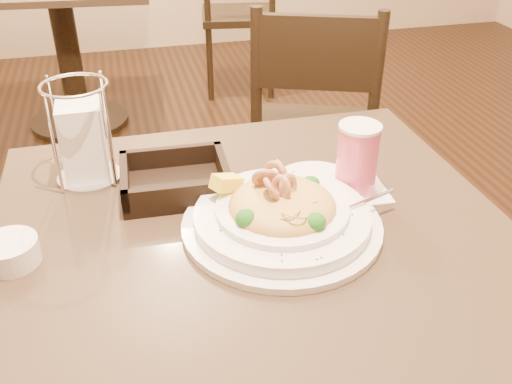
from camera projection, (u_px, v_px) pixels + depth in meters
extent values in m
cube|color=#4B3C2A|center=(259.00, 245.00, 0.98)|extent=(0.90, 0.90, 0.03)
cylinder|color=black|center=(80.00, 120.00, 3.14)|extent=(0.52, 0.52, 0.03)
cylinder|color=black|center=(69.00, 56.00, 2.94)|extent=(0.12, 0.12, 0.70)
cube|color=black|center=(313.00, 134.00, 2.01)|extent=(0.54, 0.54, 0.04)
cylinder|color=black|center=(357.00, 169.00, 2.27)|extent=(0.04, 0.04, 0.43)
cylinder|color=black|center=(267.00, 164.00, 2.30)|extent=(0.04, 0.04, 0.43)
cylinder|color=black|center=(360.00, 221.00, 1.96)|extent=(0.04, 0.04, 0.43)
cylinder|color=black|center=(256.00, 214.00, 2.00)|extent=(0.04, 0.04, 0.43)
cylinder|color=black|center=(375.00, 88.00, 1.71)|extent=(0.04, 0.04, 0.46)
cylinder|color=black|center=(256.00, 83.00, 1.74)|extent=(0.04, 0.04, 0.46)
cube|color=black|center=(317.00, 53.00, 1.67)|extent=(0.35, 0.16, 0.22)
cube|color=black|center=(238.00, 15.00, 3.35)|extent=(0.48, 0.48, 0.04)
cylinder|color=black|center=(265.00, 44.00, 3.64)|extent=(0.04, 0.04, 0.43)
cylinder|color=black|center=(209.00, 46.00, 3.61)|extent=(0.04, 0.04, 0.43)
cylinder|color=black|center=(271.00, 63.00, 3.34)|extent=(0.04, 0.04, 0.43)
cylinder|color=black|center=(210.00, 65.00, 3.31)|extent=(0.04, 0.04, 0.43)
cylinder|color=white|center=(282.00, 225.00, 0.99)|extent=(0.35, 0.35, 0.01)
cylinder|color=white|center=(282.00, 217.00, 0.98)|extent=(0.30, 0.30, 0.02)
cylinder|color=white|center=(282.00, 209.00, 0.97)|extent=(0.23, 0.23, 0.01)
ellipsoid|color=#BD9945|center=(282.00, 206.00, 0.97)|extent=(0.19, 0.19, 0.06)
cube|color=#FFF135|center=(227.00, 183.00, 1.00)|extent=(0.07, 0.06, 0.04)
cube|color=silver|center=(365.00, 201.00, 1.00)|extent=(0.13, 0.04, 0.01)
cube|color=silver|center=(327.00, 205.00, 0.98)|extent=(0.04, 0.03, 0.00)
torus|color=#BD9945|center=(287.00, 212.00, 0.91)|extent=(0.06, 0.06, 0.02)
torus|color=#BD9945|center=(270.00, 181.00, 0.98)|extent=(0.04, 0.03, 0.03)
torus|color=#BD9945|center=(282.00, 194.00, 0.96)|extent=(0.05, 0.05, 0.02)
torus|color=#BD9945|center=(281.00, 198.00, 0.97)|extent=(0.05, 0.05, 0.02)
torus|color=#BD9945|center=(271.00, 191.00, 0.96)|extent=(0.06, 0.06, 0.02)
torus|color=#BD9945|center=(280.00, 197.00, 0.98)|extent=(0.03, 0.04, 0.03)
torus|color=#BD9945|center=(294.00, 215.00, 0.91)|extent=(0.06, 0.06, 0.02)
torus|color=#BD9945|center=(264.00, 197.00, 0.95)|extent=(0.04, 0.04, 0.01)
torus|color=#BD9945|center=(276.00, 213.00, 0.92)|extent=(0.05, 0.05, 0.03)
torus|color=#BD9945|center=(284.00, 191.00, 0.95)|extent=(0.04, 0.04, 0.01)
torus|color=#BD9945|center=(290.00, 212.00, 0.93)|extent=(0.06, 0.07, 0.04)
torus|color=#BD9945|center=(309.00, 204.00, 0.95)|extent=(0.05, 0.04, 0.04)
torus|color=#BD9945|center=(309.00, 202.00, 0.95)|extent=(0.05, 0.05, 0.01)
torus|color=#BD9945|center=(279.00, 194.00, 0.98)|extent=(0.05, 0.05, 0.04)
torus|color=#BD9945|center=(282.00, 198.00, 0.96)|extent=(0.05, 0.05, 0.02)
torus|color=tan|center=(276.00, 171.00, 0.98)|extent=(0.05, 0.05, 0.04)
torus|color=tan|center=(271.00, 189.00, 0.93)|extent=(0.03, 0.04, 0.04)
torus|color=tan|center=(264.00, 179.00, 0.96)|extent=(0.05, 0.04, 0.04)
torus|color=tan|center=(282.00, 171.00, 0.98)|extent=(0.03, 0.04, 0.04)
torus|color=tan|center=(281.00, 188.00, 0.94)|extent=(0.04, 0.05, 0.04)
torus|color=tan|center=(269.00, 178.00, 0.96)|extent=(0.05, 0.04, 0.04)
torus|color=tan|center=(288.00, 186.00, 0.94)|extent=(0.05, 0.04, 0.04)
ellipsoid|color=#164F12|center=(311.00, 183.00, 1.01)|extent=(0.03, 0.03, 0.02)
ellipsoid|color=#164F12|center=(264.00, 179.00, 1.03)|extent=(0.04, 0.04, 0.03)
ellipsoid|color=#164F12|center=(247.00, 218.00, 0.92)|extent=(0.04, 0.04, 0.03)
ellipsoid|color=#164F12|center=(315.00, 222.00, 0.91)|extent=(0.04, 0.04, 0.03)
cube|color=#266619|center=(271.00, 172.00, 1.09)|extent=(0.00, 0.00, 0.00)
cube|color=#266619|center=(353.00, 214.00, 0.97)|extent=(0.00, 0.00, 0.00)
cube|color=#266619|center=(321.00, 257.00, 0.87)|extent=(0.00, 0.00, 0.00)
cube|color=#266619|center=(317.00, 259.00, 0.86)|extent=(0.00, 0.00, 0.00)
cube|color=#266619|center=(220.00, 230.00, 0.93)|extent=(0.00, 0.00, 0.00)
cube|color=#266619|center=(282.00, 255.00, 0.87)|extent=(0.00, 0.00, 0.00)
cube|color=#266619|center=(344.00, 235.00, 0.92)|extent=(0.00, 0.00, 0.00)
cube|color=#266619|center=(236.00, 186.00, 1.05)|extent=(0.00, 0.00, 0.00)
cube|color=#266619|center=(282.00, 261.00, 0.86)|extent=(0.00, 0.00, 0.00)
cube|color=#266619|center=(293.00, 172.00, 1.09)|extent=(0.00, 0.00, 0.00)
cube|color=white|center=(354.00, 189.00, 1.10)|extent=(0.13, 0.13, 0.00)
cylinder|color=#E65179|center=(357.00, 159.00, 1.07)|extent=(0.08, 0.08, 0.13)
cylinder|color=white|center=(360.00, 127.00, 1.03)|extent=(0.08, 0.08, 0.01)
cube|color=black|center=(176.00, 187.00, 1.10)|extent=(0.21, 0.17, 0.01)
cube|color=black|center=(224.00, 170.00, 1.10)|extent=(0.02, 0.17, 0.04)
cube|color=black|center=(125.00, 180.00, 1.06)|extent=(0.02, 0.17, 0.04)
cube|color=black|center=(171.00, 156.00, 1.14)|extent=(0.20, 0.02, 0.04)
cube|color=black|center=(179.00, 196.00, 1.02)|extent=(0.20, 0.02, 0.04)
cylinder|color=silver|center=(90.00, 176.00, 1.14)|extent=(0.13, 0.13, 0.01)
torus|color=silver|center=(73.00, 85.00, 1.04)|extent=(0.13, 0.13, 0.01)
cube|color=white|center=(83.00, 141.00, 1.10)|extent=(0.09, 0.09, 0.15)
cylinder|color=silver|center=(54.00, 145.00, 1.04)|extent=(0.01, 0.01, 0.20)
cylinder|color=silver|center=(109.00, 139.00, 1.06)|extent=(0.01, 0.01, 0.20)
cylinder|color=silver|center=(56.00, 123.00, 1.12)|extent=(0.01, 0.01, 0.20)
cylinder|color=silver|center=(107.00, 118.00, 1.14)|extent=(0.01, 0.01, 0.20)
cylinder|color=white|center=(316.00, 184.00, 1.11)|extent=(0.21, 0.21, 0.01)
cylinder|color=white|center=(10.00, 252.00, 0.90)|extent=(0.11, 0.11, 0.04)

